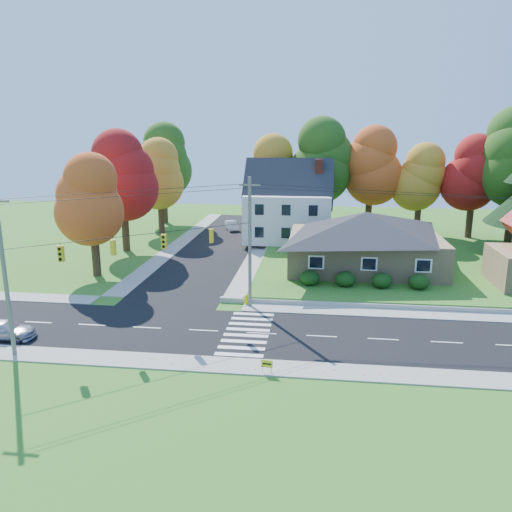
{
  "coord_description": "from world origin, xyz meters",
  "views": [
    {
      "loc": [
        3.5,
        -31.06,
        13.2
      ],
      "look_at": [
        -1.38,
        8.0,
        3.35
      ],
      "focal_mm": 35.0,
      "sensor_mm": 36.0,
      "label": 1
    }
  ],
  "objects_px": {
    "silver_sedan": "(4,330)",
    "fire_hydrant": "(246,300)",
    "ranch_house": "(365,240)",
    "white_car": "(232,226)"
  },
  "relations": [
    {
      "from": "silver_sedan",
      "to": "fire_hydrant",
      "type": "distance_m",
      "value": 17.05
    },
    {
      "from": "ranch_house",
      "to": "fire_hydrant",
      "type": "relative_size",
      "value": 16.89
    },
    {
      "from": "ranch_house",
      "to": "silver_sedan",
      "type": "relative_size",
      "value": 3.58
    },
    {
      "from": "silver_sedan",
      "to": "ranch_house",
      "type": "bearing_deg",
      "value": -55.61
    },
    {
      "from": "silver_sedan",
      "to": "white_car",
      "type": "relative_size",
      "value": 1.07
    },
    {
      "from": "ranch_house",
      "to": "fire_hydrant",
      "type": "bearing_deg",
      "value": -133.25
    },
    {
      "from": "silver_sedan",
      "to": "fire_hydrant",
      "type": "bearing_deg",
      "value": -63.34
    },
    {
      "from": "ranch_house",
      "to": "white_car",
      "type": "bearing_deg",
      "value": 129.73
    },
    {
      "from": "white_car",
      "to": "silver_sedan",
      "type": "bearing_deg",
      "value": -124.79
    },
    {
      "from": "ranch_house",
      "to": "fire_hydrant",
      "type": "height_order",
      "value": "ranch_house"
    }
  ]
}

